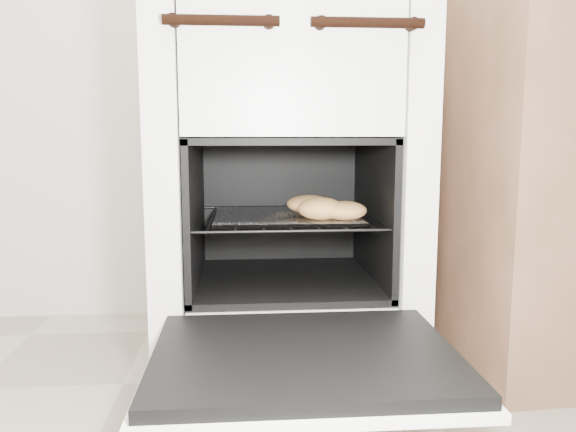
# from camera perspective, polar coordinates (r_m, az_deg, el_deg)

# --- Properties ---
(stove) EXTENTS (0.58, 0.65, 0.89)m
(stove) POSITION_cam_1_polar(r_m,az_deg,el_deg) (1.40, -0.46, 2.81)
(stove) COLOR white
(stove) RESTS_ON ground
(oven_door) EXTENTS (0.52, 0.41, 0.04)m
(oven_door) POSITION_cam_1_polar(r_m,az_deg,el_deg) (0.98, 1.68, -14.39)
(oven_door) COLOR black
(oven_door) RESTS_ON stove
(oven_rack) EXTENTS (0.42, 0.41, 0.01)m
(oven_rack) POSITION_cam_1_polar(r_m,az_deg,el_deg) (1.34, -0.26, -0.14)
(oven_rack) COLOR black
(oven_rack) RESTS_ON stove
(foil_sheet) EXTENTS (0.33, 0.29, 0.01)m
(foil_sheet) POSITION_cam_1_polar(r_m,az_deg,el_deg) (1.32, -0.20, -0.01)
(foil_sheet) COLOR white
(foil_sheet) RESTS_ON oven_rack
(baked_rolls) EXTENTS (0.20, 0.25, 0.05)m
(baked_rolls) POSITION_cam_1_polar(r_m,az_deg,el_deg) (1.28, 3.64, 0.84)
(baked_rolls) COLOR tan
(baked_rolls) RESTS_ON foil_sheet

